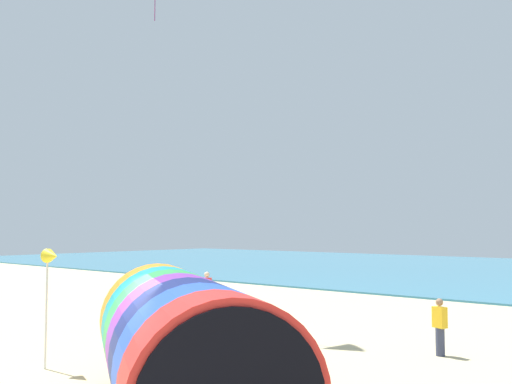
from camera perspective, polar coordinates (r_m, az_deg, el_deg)
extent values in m
cylinder|color=orange|center=(13.38, -9.64, -12.71)|extent=(2.21, 2.72, 2.58)
cylinder|color=teal|center=(12.41, -9.02, -13.43)|extent=(2.21, 2.72, 2.58)
cylinder|color=green|center=(11.44, -8.29, -14.28)|extent=(2.21, 2.72, 2.58)
cylinder|color=purple|center=(10.48, -7.42, -15.27)|extent=(2.21, 2.72, 2.58)
cylinder|color=navy|center=(9.53, -6.36, -16.47)|extent=(2.21, 2.72, 2.58)
cylinder|color=blue|center=(8.59, -5.05, -17.91)|extent=(2.21, 2.72, 2.58)
cylinder|color=#7D1E5E|center=(24.92, -10.07, 18.11)|extent=(0.03, 0.03, 1.48)
cylinder|color=black|center=(26.73, -9.79, -10.02)|extent=(0.24, 0.24, 0.85)
cube|color=red|center=(26.66, -9.77, -8.44)|extent=(0.42, 0.39, 0.63)
sphere|color=#9E7051|center=(26.62, -9.76, -7.47)|extent=(0.23, 0.23, 0.23)
cylinder|color=black|center=(23.51, -4.95, -10.99)|extent=(0.24, 0.24, 0.81)
cube|color=red|center=(23.43, -4.94, -9.27)|extent=(0.42, 0.37, 0.61)
sphere|color=beige|center=(23.39, -4.94, -8.22)|extent=(0.22, 0.22, 0.22)
cylinder|color=#383D56|center=(16.53, 17.94, -14.07)|extent=(0.24, 0.24, 0.74)
cube|color=yellow|center=(16.42, 17.89, -11.83)|extent=(0.41, 0.33, 0.56)
sphere|color=#9E7051|center=(16.37, 17.86, -10.45)|extent=(0.20, 0.20, 0.20)
cylinder|color=silver|center=(15.10, -20.23, -10.85)|extent=(0.05, 0.05, 2.92)
cone|color=yellow|center=(14.80, -19.71, -6.04)|extent=(0.45, 0.36, 0.36)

